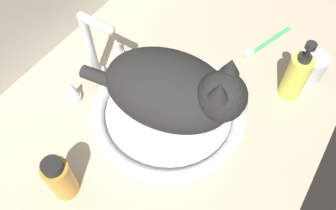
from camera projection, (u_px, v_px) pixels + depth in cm
name	position (u px, v px, depth cm)	size (l,w,h in cm)	color
countertop	(171.00, 103.00, 82.92)	(121.80, 71.34, 3.00)	#B7A88E
backsplash_wall	(45.00, 4.00, 82.83)	(121.80, 2.40, 30.56)	beige
sink_basin	(168.00, 111.00, 78.06)	(35.94, 35.94, 3.19)	white
faucet	(95.00, 56.00, 79.07)	(20.07, 10.47, 20.63)	silver
cat	(177.00, 91.00, 70.14)	(22.86, 39.13, 18.09)	black
soap_pump_bottle	(296.00, 76.00, 77.70)	(5.21, 5.21, 16.66)	#E5DB4C
amber_bottle	(60.00, 178.00, 64.55)	(5.20, 5.20, 11.83)	gold
metal_jar	(312.00, 67.00, 83.01)	(6.66, 6.66, 6.93)	#B2B5BA
toothbrush	(267.00, 43.00, 91.51)	(16.92, 6.53, 1.70)	#3FB266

